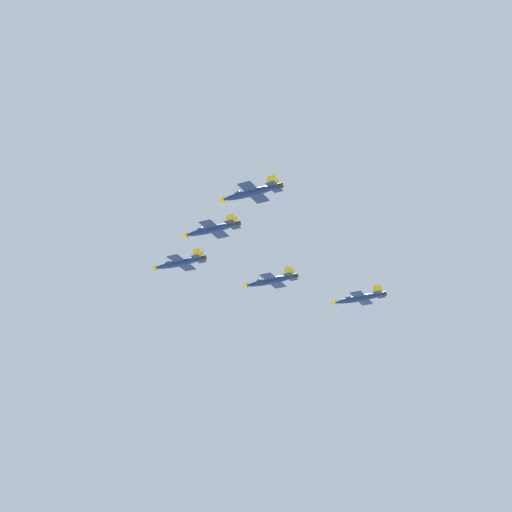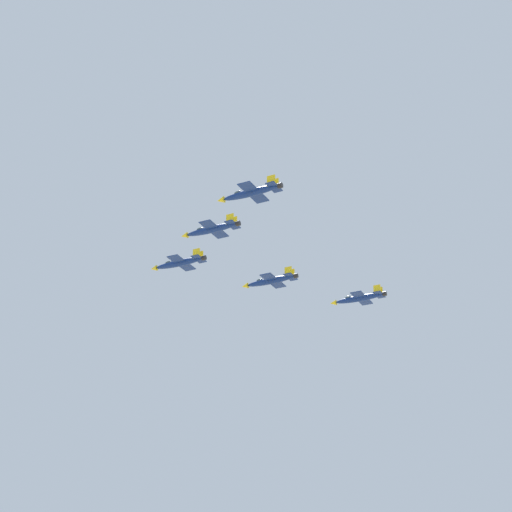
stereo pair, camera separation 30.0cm
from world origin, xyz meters
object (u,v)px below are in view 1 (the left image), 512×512
at_px(jet_lead, 179,263).
at_px(jet_left_outer, 251,193).
at_px(jet_left_wingman, 212,229).
at_px(jet_right_wingman, 271,281).
at_px(jet_right_outer, 359,298).

bearing_deg(jet_lead, jet_left_outer, 138.51).
bearing_deg(jet_left_outer, jet_lead, -40.59).
xyz_separation_m(jet_lead, jet_left_wingman, (20.60, -10.48, -1.65)).
bearing_deg(jet_right_wingman, jet_left_outer, 111.08).
bearing_deg(jet_right_wingman, jet_lead, 40.03).
relative_size(jet_lead, jet_right_wingman, 1.00).
distance_m(jet_lead, jet_left_outer, 46.41).
bearing_deg(jet_left_wingman, jet_left_outer, 138.80).
distance_m(jet_lead, jet_right_outer, 46.47).
bearing_deg(jet_left_outer, jet_left_wingman, -40.59).
xyz_separation_m(jet_left_wingman, jet_right_wingman, (-6.94, 29.12, -0.76)).
height_order(jet_left_wingman, jet_right_outer, jet_left_wingman).
bearing_deg(jet_right_wingman, jet_left_wingman, 89.66).
bearing_deg(jet_right_outer, jet_left_wingman, 67.56).
xyz_separation_m(jet_lead, jet_right_wingman, (13.66, 18.64, -2.41)).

